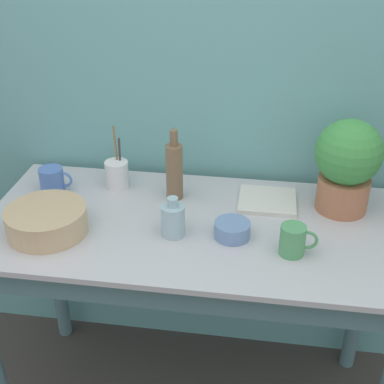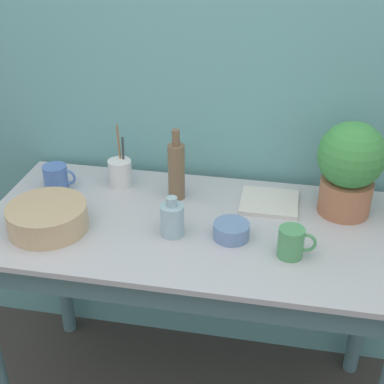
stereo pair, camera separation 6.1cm
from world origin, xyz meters
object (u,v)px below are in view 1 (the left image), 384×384
(bowl_small_blue, at_px, (232,230))
(bowl_wash_large, at_px, (47,221))
(potted_plant, at_px, (347,163))
(mug_green, at_px, (293,240))
(bottle_tall, at_px, (174,170))
(bottle_short, at_px, (173,219))
(utensil_cup, at_px, (117,174))
(mug_blue, at_px, (52,180))
(tray_board, at_px, (267,201))

(bowl_small_blue, bearing_deg, bowl_wash_large, -174.22)
(potted_plant, xyz_separation_m, mug_green, (-0.17, -0.29, -0.13))
(bowl_wash_large, relative_size, bottle_tall, 0.99)
(potted_plant, relative_size, bottle_short, 2.40)
(bowl_small_blue, relative_size, utensil_cup, 0.49)
(utensil_cup, bearing_deg, mug_blue, -163.34)
(bowl_wash_large, height_order, tray_board, bowl_wash_large)
(mug_blue, relative_size, utensil_cup, 0.52)
(mug_green, bearing_deg, tray_board, 105.75)
(bowl_wash_large, height_order, bowl_small_blue, bowl_wash_large)
(bowl_wash_large, distance_m, mug_blue, 0.28)
(potted_plant, distance_m, bowl_small_blue, 0.45)
(bottle_short, bearing_deg, bowl_wash_large, -173.70)
(bottle_short, bearing_deg, bowl_small_blue, 4.67)
(potted_plant, xyz_separation_m, bowl_small_blue, (-0.36, -0.23, -0.15))
(bottle_tall, height_order, bottle_short, bottle_tall)
(bowl_wash_large, height_order, mug_green, mug_green)
(bottle_tall, relative_size, mug_green, 2.27)
(bottle_tall, height_order, mug_green, bottle_tall)
(bottle_tall, bearing_deg, utensil_cup, 167.54)
(bowl_wash_large, bearing_deg, bottle_short, 6.30)
(bowl_wash_large, height_order, bottle_short, bottle_short)
(mug_blue, xyz_separation_m, tray_board, (0.79, 0.03, -0.04))
(bottle_short, distance_m, utensil_cup, 0.39)
(tray_board, bearing_deg, bottle_short, -140.16)
(bowl_small_blue, bearing_deg, utensil_cup, 149.12)
(bowl_small_blue, xyz_separation_m, tray_board, (0.11, 0.23, -0.02))
(potted_plant, relative_size, tray_board, 1.63)
(bottle_tall, bearing_deg, tray_board, 1.90)
(mug_green, bearing_deg, bowl_small_blue, 161.61)
(tray_board, bearing_deg, mug_green, -74.25)
(bowl_wash_large, xyz_separation_m, mug_blue, (-0.08, 0.26, 0.00))
(bottle_tall, relative_size, bowl_small_blue, 2.27)
(utensil_cup, bearing_deg, bottle_short, -47.39)
(mug_blue, bearing_deg, bowl_wash_large, -72.56)
(utensil_cup, relative_size, tray_board, 1.19)
(utensil_cup, height_order, tray_board, utensil_cup)
(bottle_short, distance_m, mug_blue, 0.54)
(bottle_short, xyz_separation_m, tray_board, (0.30, 0.25, -0.05))
(potted_plant, relative_size, mug_green, 2.83)
(utensil_cup, distance_m, tray_board, 0.56)
(bottle_tall, bearing_deg, potted_plant, 0.92)
(bowl_wash_large, xyz_separation_m, tray_board, (0.70, 0.29, -0.03))
(bottle_tall, xyz_separation_m, tray_board, (0.33, 0.01, -0.10))
(bowl_wash_large, xyz_separation_m, bottle_short, (0.41, 0.04, 0.01))
(mug_blue, xyz_separation_m, bowl_small_blue, (0.68, -0.20, -0.02))
(mug_blue, distance_m, mug_green, 0.91)
(mug_blue, bearing_deg, potted_plant, 1.49)
(potted_plant, height_order, bottle_short, potted_plant)
(bottle_short, height_order, mug_green, bottle_short)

